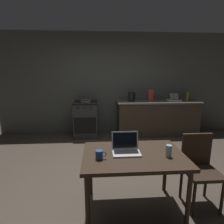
% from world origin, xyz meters
% --- Properties ---
extents(ground_plane, '(12.00, 12.00, 0.00)m').
position_xyz_m(ground_plane, '(0.00, 0.00, 0.00)').
color(ground_plane, '#473D33').
extents(back_wall, '(6.40, 0.10, 2.66)m').
position_xyz_m(back_wall, '(0.30, 2.37, 1.33)').
color(back_wall, '#494E48').
rests_on(back_wall, ground_plane).
extents(kitchen_counter, '(2.16, 0.64, 0.91)m').
position_xyz_m(kitchen_counter, '(1.31, 2.02, 0.45)').
color(kitchen_counter, '#382D23').
rests_on(kitchen_counter, ground_plane).
extents(stove_oven, '(0.60, 0.62, 0.91)m').
position_xyz_m(stove_oven, '(-0.59, 2.02, 0.45)').
color(stove_oven, '#2D2D30').
rests_on(stove_oven, ground_plane).
extents(dining_table, '(1.16, 0.81, 0.73)m').
position_xyz_m(dining_table, '(0.15, -0.76, 0.65)').
color(dining_table, '#332319').
rests_on(dining_table, ground_plane).
extents(chair, '(0.40, 0.40, 0.89)m').
position_xyz_m(chair, '(1.00, -0.69, 0.52)').
color(chair, '#2D2116').
rests_on(chair, ground_plane).
extents(laptop, '(0.32, 0.25, 0.23)m').
position_xyz_m(laptop, '(0.06, -0.72, 0.78)').
color(laptop, silver).
rests_on(laptop, dining_table).
extents(electric_kettle, '(0.19, 0.17, 0.25)m').
position_xyz_m(electric_kettle, '(0.60, 2.02, 1.02)').
color(electric_kettle, black).
rests_on(electric_kettle, kitchen_counter).
extents(bottle, '(0.07, 0.07, 0.28)m').
position_xyz_m(bottle, '(2.07, 1.97, 1.04)').
color(bottle, '#8C601E').
rests_on(bottle, kitchen_counter).
extents(frying_pan, '(0.28, 0.45, 0.05)m').
position_xyz_m(frying_pan, '(-0.58, 1.99, 0.93)').
color(frying_pan, gray).
rests_on(frying_pan, stove_oven).
extents(coffee_mug, '(0.12, 0.08, 0.10)m').
position_xyz_m(coffee_mug, '(-0.25, -0.87, 0.78)').
color(coffee_mug, '#264C8C').
rests_on(coffee_mug, dining_table).
extents(drinking_glass, '(0.07, 0.07, 0.14)m').
position_xyz_m(drinking_glass, '(0.52, -0.87, 0.80)').
color(drinking_glass, '#99B7C6').
rests_on(drinking_glass, dining_table).
extents(cereal_box, '(0.13, 0.05, 0.30)m').
position_xyz_m(cereal_box, '(1.11, 2.04, 1.05)').
color(cereal_box, '#B2382D').
rests_on(cereal_box, kitchen_counter).
extents(dish_rack, '(0.34, 0.26, 0.21)m').
position_xyz_m(dish_rack, '(1.73, 2.02, 0.95)').
color(dish_rack, silver).
rests_on(dish_rack, kitchen_counter).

